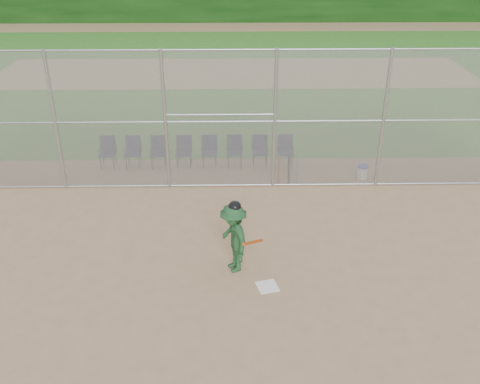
{
  "coord_description": "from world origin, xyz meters",
  "views": [
    {
      "loc": [
        -0.21,
        -8.93,
        6.95
      ],
      "look_at": [
        0.0,
        2.5,
        1.1
      ],
      "focal_mm": 40.0,
      "sensor_mm": 36.0,
      "label": 1
    }
  ],
  "objects_px": {
    "batter_at_plate": "(234,238)",
    "water_cooler": "(363,172)",
    "home_plate": "(267,286)",
    "chair_0": "(107,153)"
  },
  "relations": [
    {
      "from": "batter_at_plate",
      "to": "chair_0",
      "type": "height_order",
      "value": "batter_at_plate"
    },
    {
      "from": "home_plate",
      "to": "water_cooler",
      "type": "xyz_separation_m",
      "value": [
        3.19,
        5.28,
        0.2
      ]
    },
    {
      "from": "batter_at_plate",
      "to": "water_cooler",
      "type": "distance_m",
      "value": 6.07
    },
    {
      "from": "home_plate",
      "to": "water_cooler",
      "type": "relative_size",
      "value": 1.03
    },
    {
      "from": "batter_at_plate",
      "to": "chair_0",
      "type": "xyz_separation_m",
      "value": [
        -3.88,
        5.57,
        -0.34
      ]
    },
    {
      "from": "water_cooler",
      "to": "chair_0",
      "type": "xyz_separation_m",
      "value": [
        -7.78,
        0.95,
        0.27
      ]
    },
    {
      "from": "home_plate",
      "to": "chair_0",
      "type": "height_order",
      "value": "chair_0"
    },
    {
      "from": "batter_at_plate",
      "to": "water_cooler",
      "type": "height_order",
      "value": "batter_at_plate"
    },
    {
      "from": "home_plate",
      "to": "water_cooler",
      "type": "height_order",
      "value": "water_cooler"
    },
    {
      "from": "water_cooler",
      "to": "batter_at_plate",
      "type": "bearing_deg",
      "value": -130.15
    }
  ]
}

